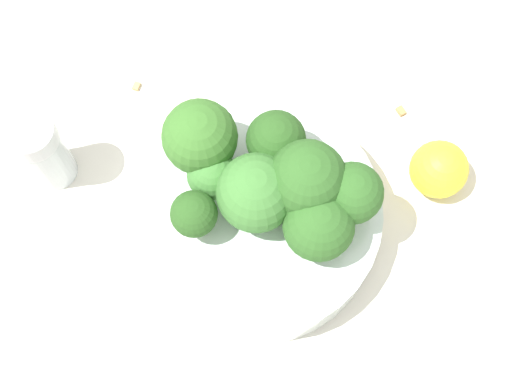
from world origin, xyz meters
The scene contains 14 objects.
ground_plane centered at (0.00, 0.00, 0.00)m, with size 3.00×3.00×0.00m, color silver.
bowl centered at (0.00, 0.00, 0.02)m, with size 0.19×0.19×0.04m, color silver.
broccoli_floret_0 centered at (0.00, 0.00, 0.08)m, with size 0.06×0.06×0.06m.
broccoli_floret_1 centered at (-0.03, 0.06, 0.08)m, with size 0.04×0.04×0.06m.
broccoli_floret_2 centered at (-0.04, -0.01, 0.08)m, with size 0.04×0.04×0.06m.
broccoli_floret_3 centered at (-0.02, 0.03, 0.08)m, with size 0.06×0.06×0.07m.
broccoli_floret_4 centered at (0.00, 0.05, 0.07)m, with size 0.05×0.05×0.06m.
broccoli_floret_5 centered at (0.03, -0.03, 0.07)m, with size 0.03×0.03×0.05m.
broccoli_floret_6 centered at (0.00, -0.04, 0.07)m, with size 0.04×0.04×0.04m.
broccoli_floret_7 centered at (-0.02, -0.05, 0.08)m, with size 0.05×0.05×0.06m.
pepper_shaker centered at (0.04, -0.17, 0.04)m, with size 0.04×0.04×0.08m.
lemon_wedge centered at (-0.10, 0.11, 0.02)m, with size 0.05×0.05×0.05m, color yellow.
almond_crumb_0 centered at (-0.06, -0.15, 0.00)m, with size 0.01×0.01×0.01m, color tan.
almond_crumb_1 centered at (-0.15, 0.06, 0.00)m, with size 0.01×0.01×0.01m, color #AD7F4C.
Camera 1 is at (0.15, 0.08, 0.54)m, focal length 50.00 mm.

